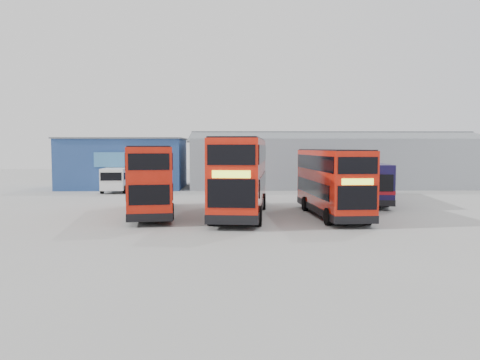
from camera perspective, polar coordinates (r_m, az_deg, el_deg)
The scene contains 8 objects.
ground_plane at distance 30.93m, azimuth 4.76°, elevation -3.75°, with size 120.00×120.00×0.00m, color gray.
office_block at distance 49.64m, azimuth -13.86°, elevation 2.06°, with size 12.30×8.32×5.12m.
maintenance_shed at distance 51.74m, azimuth 11.21°, elevation 2.20°, with size 30.50×12.00×5.89m.
double_decker_left at distance 29.53m, azimuth -10.72°, elevation -0.04°, with size 3.76×10.26×4.25m.
double_decker_centre at distance 28.46m, azimuth 0.09°, elevation 0.34°, with size 3.89×11.36×4.72m.
double_decker_right at distance 28.74m, azimuth 11.12°, elevation -0.37°, with size 2.82×9.67×4.04m.
single_decker_blue at distance 37.03m, azimuth 14.63°, elevation -0.26°, with size 3.86×11.32×3.01m.
panel_van at distance 45.19m, azimuth -14.77°, elevation 0.19°, with size 2.36×5.24×2.26m.
Camera 1 is at (-3.32, -30.46, 4.17)m, focal length 35.00 mm.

